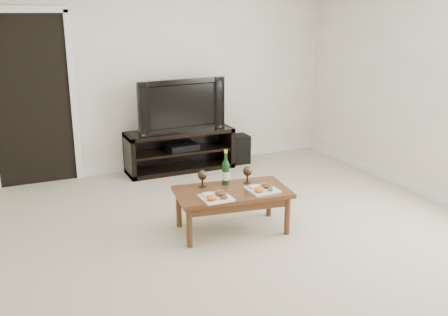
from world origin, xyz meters
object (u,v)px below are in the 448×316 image
television (179,105)px  coffee_table (232,210)px  subwoofer (238,149)px  media_console (180,150)px

television → coffee_table: (-0.19, -2.04, -0.69)m
television → subwoofer: television is taller
subwoofer → coffee_table: 2.28m
media_console → coffee_table: size_ratio=1.33×
media_console → television: size_ratio=1.20×
media_console → television: television is taller
media_console → subwoofer: (0.87, -0.02, -0.07)m
media_console → coffee_table: bearing=-95.4°
television → coffee_table: size_ratio=1.11×
television → subwoofer: 1.11m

